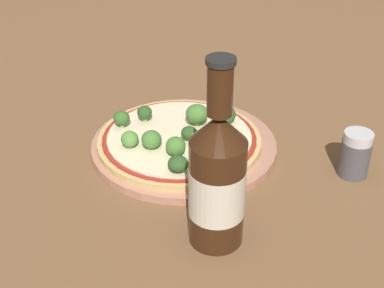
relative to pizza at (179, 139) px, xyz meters
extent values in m
plane|color=brown|center=(-0.01, 0.03, -0.02)|extent=(3.00, 3.00, 0.00)
cylinder|color=tan|center=(0.00, 0.01, -0.01)|extent=(0.29, 0.29, 0.01)
cylinder|color=tan|center=(0.00, 0.00, 0.00)|extent=(0.25, 0.25, 0.01)
cylinder|color=maroon|center=(0.00, 0.00, 0.00)|extent=(0.24, 0.24, 0.00)
cylinder|color=beige|center=(0.00, 0.00, 0.00)|extent=(0.22, 0.22, 0.00)
cylinder|color=#89A866|center=(0.01, -0.05, 0.01)|extent=(0.01, 0.01, 0.01)
ellipsoid|color=#477A33|center=(0.01, -0.05, 0.02)|extent=(0.03, 0.03, 0.03)
cylinder|color=#89A866|center=(0.01, 0.08, 0.01)|extent=(0.01, 0.01, 0.01)
ellipsoid|color=#2D5123|center=(0.01, 0.08, 0.02)|extent=(0.03, 0.03, 0.03)
cylinder|color=#89A866|center=(0.02, 0.00, 0.01)|extent=(0.01, 0.01, 0.01)
ellipsoid|color=#2D5123|center=(0.02, 0.00, 0.02)|extent=(0.02, 0.02, 0.02)
cylinder|color=#89A866|center=(0.04, -0.03, 0.01)|extent=(0.01, 0.01, 0.01)
ellipsoid|color=#477A33|center=(0.04, -0.03, 0.02)|extent=(0.03, 0.03, 0.03)
cylinder|color=#89A866|center=(0.03, 0.05, 0.01)|extent=(0.01, 0.01, 0.01)
ellipsoid|color=#477A33|center=(0.03, 0.05, 0.02)|extent=(0.02, 0.02, 0.02)
cylinder|color=#89A866|center=(-0.01, 0.04, 0.01)|extent=(0.01, 0.01, 0.01)
ellipsoid|color=#477A33|center=(-0.01, 0.04, 0.03)|extent=(0.04, 0.04, 0.03)
cylinder|color=#89A866|center=(-0.07, -0.02, 0.01)|extent=(0.01, 0.01, 0.01)
ellipsoid|color=#2D5123|center=(-0.07, -0.02, 0.02)|extent=(0.02, 0.02, 0.02)
cylinder|color=#89A866|center=(-0.02, -0.08, 0.01)|extent=(0.01, 0.01, 0.01)
ellipsoid|color=#568E3D|center=(-0.02, -0.08, 0.02)|extent=(0.03, 0.03, 0.02)
cylinder|color=#89A866|center=(-0.07, -0.06, 0.01)|extent=(0.01, 0.01, 0.01)
ellipsoid|color=#386628|center=(-0.07, -0.06, 0.02)|extent=(0.03, 0.03, 0.02)
cylinder|color=#89A866|center=(0.08, -0.05, 0.01)|extent=(0.01, 0.01, 0.01)
ellipsoid|color=#2D5123|center=(0.08, -0.05, 0.02)|extent=(0.03, 0.03, 0.02)
cylinder|color=#381E0F|center=(0.19, -0.07, 0.05)|extent=(0.07, 0.07, 0.14)
cylinder|color=beige|center=(0.19, -0.07, 0.05)|extent=(0.07, 0.07, 0.06)
cone|color=#381E0F|center=(0.19, -0.07, 0.14)|extent=(0.07, 0.07, 0.04)
cylinder|color=#381E0F|center=(0.19, -0.07, 0.18)|extent=(0.03, 0.03, 0.06)
cylinder|color=black|center=(0.19, -0.07, 0.22)|extent=(0.03, 0.03, 0.01)
cylinder|color=#4C4C51|center=(0.19, 0.17, 0.01)|extent=(0.04, 0.04, 0.05)
cylinder|color=silver|center=(0.19, 0.17, 0.04)|extent=(0.04, 0.04, 0.01)
camera|label=1|loc=(0.59, -0.37, 0.43)|focal=50.00mm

